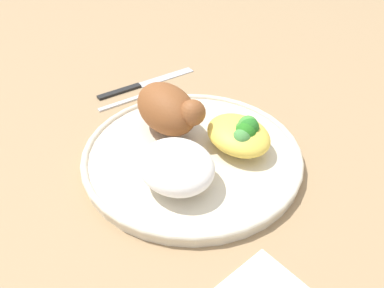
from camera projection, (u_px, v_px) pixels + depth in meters
ground_plane at (192, 160)px, 0.55m from camera, size 2.00×2.00×0.00m
plate at (192, 155)px, 0.54m from camera, size 0.30×0.30×0.02m
roasted_chicken at (170, 108)px, 0.56m from camera, size 0.12×0.07×0.07m
rice_pile at (177, 166)px, 0.48m from camera, size 0.10×0.09×0.05m
mac_cheese_with_broccoli at (240, 134)px, 0.53m from camera, size 0.10×0.08×0.05m
fork at (139, 96)px, 0.68m from camera, size 0.02×0.14×0.01m
knife at (139, 85)px, 0.71m from camera, size 0.02×0.19×0.01m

